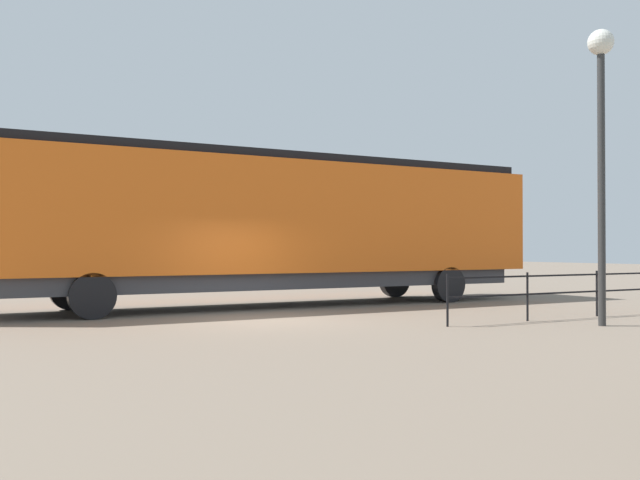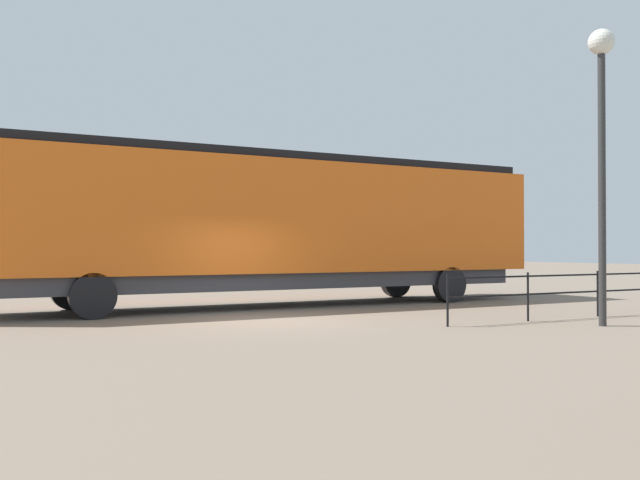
% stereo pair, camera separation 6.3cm
% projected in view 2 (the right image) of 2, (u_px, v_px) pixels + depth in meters
% --- Properties ---
extents(ground_plane, '(120.00, 120.00, 0.00)m').
position_uv_depth(ground_plane, '(267.00, 320.00, 16.23)').
color(ground_plane, '#756656').
extents(locomotive, '(3.18, 16.75, 4.35)m').
position_uv_depth(locomotive, '(289.00, 223.00, 20.63)').
color(locomotive, orange).
rests_on(locomotive, ground_plane).
extents(lamp_post, '(0.56, 0.56, 6.42)m').
position_uv_depth(lamp_post, '(602.00, 110.00, 15.11)').
color(lamp_post, '#2D2D2D').
rests_on(lamp_post, ground_plane).
extents(platform_fence, '(0.05, 7.09, 1.12)m').
position_uv_depth(platform_fence, '(564.00, 288.00, 16.63)').
color(platform_fence, black).
rests_on(platform_fence, ground_plane).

